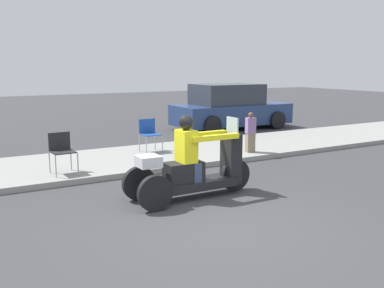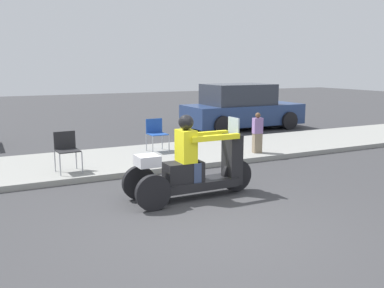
# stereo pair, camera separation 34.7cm
# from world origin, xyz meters

# --- Properties ---
(ground_plane) EXTENTS (60.00, 60.00, 0.00)m
(ground_plane) POSITION_xyz_m (0.00, 0.00, 0.00)
(ground_plane) COLOR #38383A
(sidewalk_strip) EXTENTS (28.00, 2.80, 0.12)m
(sidewalk_strip) POSITION_xyz_m (0.00, 4.60, 0.06)
(sidewalk_strip) COLOR gray
(sidewalk_strip) RESTS_ON ground
(motorcycle_trike) EXTENTS (2.35, 0.76, 1.46)m
(motorcycle_trike) POSITION_xyz_m (0.38, 1.41, 0.52)
(motorcycle_trike) COLOR black
(motorcycle_trike) RESTS_ON ground
(spectator_by_tree) EXTENTS (0.25, 0.17, 1.01)m
(spectator_by_tree) POSITION_xyz_m (3.33, 3.68, 0.61)
(spectator_by_tree) COLOR gray
(spectator_by_tree) RESTS_ON sidewalk_strip
(folding_chair_curbside) EXTENTS (0.49, 0.49, 0.82)m
(folding_chair_curbside) POSITION_xyz_m (-1.30, 3.83, 0.62)
(folding_chair_curbside) COLOR #A5A8AD
(folding_chair_curbside) RESTS_ON sidewalk_strip
(folding_chair_set_back) EXTENTS (0.47, 0.47, 0.82)m
(folding_chair_set_back) POSITION_xyz_m (1.15, 5.01, 0.62)
(folding_chair_set_back) COLOR #A5A8AD
(folding_chair_set_back) RESTS_ON sidewalk_strip
(parked_car_lot_left) EXTENTS (4.28, 2.02, 1.63)m
(parked_car_lot_left) POSITION_xyz_m (5.67, 8.02, 0.76)
(parked_car_lot_left) COLOR navy
(parked_car_lot_left) RESTS_ON ground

